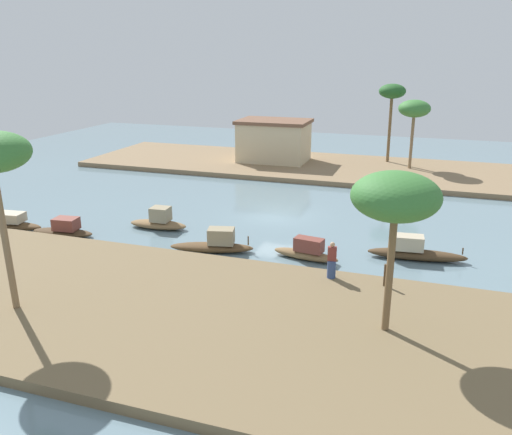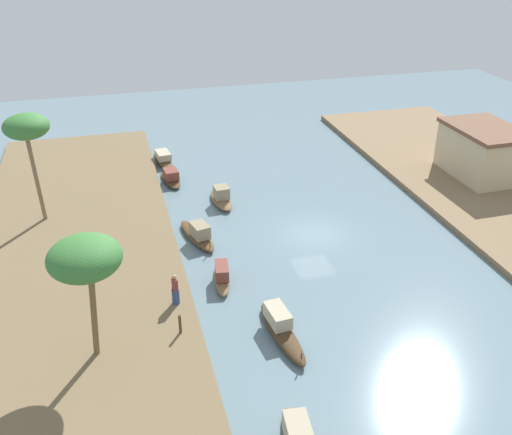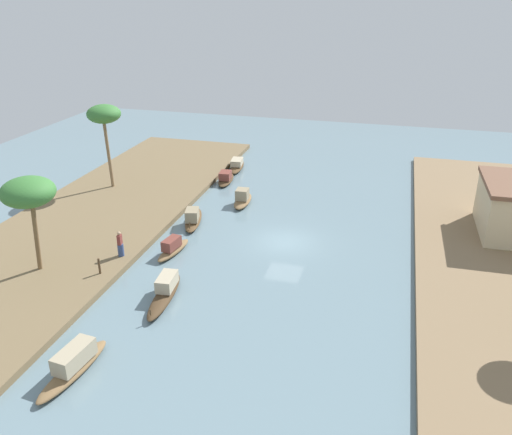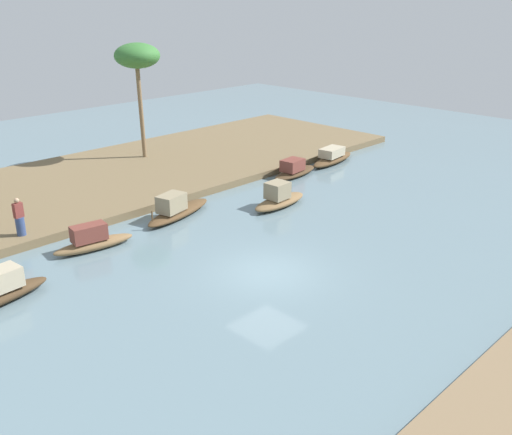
{
  "view_description": "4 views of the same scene",
  "coord_description": "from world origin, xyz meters",
  "px_view_note": "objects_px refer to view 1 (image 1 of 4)",
  "views": [
    {
      "loc": [
        9.76,
        -32.61,
        10.52
      ],
      "look_at": [
        -0.66,
        -2.2,
        0.44
      ],
      "focal_mm": 37.82,
      "sensor_mm": 36.0,
      "label": 1
    },
    {
      "loc": [
        29.94,
        -12.01,
        18.27
      ],
      "look_at": [
        -2.29,
        -3.33,
        0.52
      ],
      "focal_mm": 39.84,
      "sensor_mm": 36.0,
      "label": 2
    },
    {
      "loc": [
        32.59,
        6.74,
        16.59
      ],
      "look_at": [
        -2.3,
        -2.76,
        0.59
      ],
      "focal_mm": 36.68,
      "sensor_mm": 36.0,
      "label": 3
    },
    {
      "loc": [
        15.18,
        14.38,
        10.45
      ],
      "look_at": [
        -2.94,
        -3.58,
        0.58
      ],
      "focal_mm": 40.76,
      "sensor_mm": 36.0,
      "label": 4
    }
  ],
  "objects_px": {
    "mooring_post": "(385,275)",
    "palm_tree_right_tall": "(414,110)",
    "sampan_foreground": "(414,251)",
    "sampan_upstream_small": "(9,223)",
    "sampan_midstream": "(64,229)",
    "palm_tree_right_short": "(392,93)",
    "palm_tree_left_far": "(396,198)",
    "person_on_near_bank": "(332,263)",
    "sampan_near_left_bank": "(215,244)",
    "riverside_building": "(274,140)",
    "sampan_with_tall_canopy": "(159,221)",
    "sampan_downstream_large": "(307,251)"
  },
  "relations": [
    {
      "from": "sampan_near_left_bank",
      "to": "person_on_near_bank",
      "type": "height_order",
      "value": "person_on_near_bank"
    },
    {
      "from": "sampan_upstream_small",
      "to": "palm_tree_right_short",
      "type": "bearing_deg",
      "value": 45.74
    },
    {
      "from": "sampan_midstream",
      "to": "palm_tree_right_short",
      "type": "xyz_separation_m",
      "value": [
        15.93,
        26.31,
        6.3
      ]
    },
    {
      "from": "sampan_midstream",
      "to": "palm_tree_right_tall",
      "type": "relative_size",
      "value": 0.66
    },
    {
      "from": "sampan_midstream",
      "to": "palm_tree_right_tall",
      "type": "bearing_deg",
      "value": 46.99
    },
    {
      "from": "sampan_foreground",
      "to": "sampan_upstream_small",
      "type": "relative_size",
      "value": 1.14
    },
    {
      "from": "palm_tree_right_short",
      "to": "mooring_post",
      "type": "bearing_deg",
      "value": -84.44
    },
    {
      "from": "sampan_foreground",
      "to": "riverside_building",
      "type": "distance_m",
      "value": 24.93
    },
    {
      "from": "sampan_foreground",
      "to": "sampan_upstream_small",
      "type": "height_order",
      "value": "sampan_foreground"
    },
    {
      "from": "sampan_midstream",
      "to": "palm_tree_left_far",
      "type": "distance_m",
      "value": 20.63
    },
    {
      "from": "sampan_midstream",
      "to": "sampan_with_tall_canopy",
      "type": "xyz_separation_m",
      "value": [
        4.64,
        3.01,
        0.06
      ]
    },
    {
      "from": "mooring_post",
      "to": "palm_tree_right_tall",
      "type": "relative_size",
      "value": 0.17
    },
    {
      "from": "mooring_post",
      "to": "palm_tree_right_tall",
      "type": "xyz_separation_m",
      "value": [
        -0.6,
        26.05,
        4.62
      ]
    },
    {
      "from": "person_on_near_bank",
      "to": "riverside_building",
      "type": "height_order",
      "value": "riverside_building"
    },
    {
      "from": "sampan_midstream",
      "to": "sampan_foreground",
      "type": "distance_m",
      "value": 19.88
    },
    {
      "from": "palm_tree_right_short",
      "to": "sampan_upstream_small",
      "type": "bearing_deg",
      "value": -126.93
    },
    {
      "from": "sampan_near_left_bank",
      "to": "palm_tree_right_tall",
      "type": "relative_size",
      "value": 0.79
    },
    {
      "from": "sampan_with_tall_canopy",
      "to": "mooring_post",
      "type": "xyz_separation_m",
      "value": [
        14.05,
        -4.99,
        0.48
      ]
    },
    {
      "from": "riverside_building",
      "to": "sampan_upstream_small",
      "type": "bearing_deg",
      "value": -113.08
    },
    {
      "from": "sampan_midstream",
      "to": "mooring_post",
      "type": "height_order",
      "value": "mooring_post"
    },
    {
      "from": "sampan_midstream",
      "to": "sampan_foreground",
      "type": "bearing_deg",
      "value": 2.02
    },
    {
      "from": "sampan_with_tall_canopy",
      "to": "mooring_post",
      "type": "distance_m",
      "value": 14.92
    },
    {
      "from": "sampan_near_left_bank",
      "to": "person_on_near_bank",
      "type": "xyz_separation_m",
      "value": [
        6.85,
        -2.34,
        0.69
      ]
    },
    {
      "from": "sampan_foreground",
      "to": "palm_tree_left_far",
      "type": "xyz_separation_m",
      "value": [
        -0.55,
        -8.58,
        5.05
      ]
    },
    {
      "from": "palm_tree_right_tall",
      "to": "sampan_near_left_bank",
      "type": "bearing_deg",
      "value": -110.21
    },
    {
      "from": "person_on_near_bank",
      "to": "palm_tree_left_far",
      "type": "bearing_deg",
      "value": -63.65
    },
    {
      "from": "palm_tree_right_tall",
      "to": "person_on_near_bank",
      "type": "bearing_deg",
      "value": -94.05
    },
    {
      "from": "sampan_near_left_bank",
      "to": "sampan_with_tall_canopy",
      "type": "relative_size",
      "value": 1.26
    },
    {
      "from": "sampan_midstream",
      "to": "sampan_upstream_small",
      "type": "distance_m",
      "value": 3.93
    },
    {
      "from": "sampan_near_left_bank",
      "to": "sampan_midstream",
      "type": "relative_size",
      "value": 1.2
    },
    {
      "from": "sampan_midstream",
      "to": "mooring_post",
      "type": "xyz_separation_m",
      "value": [
        18.69,
        -1.98,
        0.54
      ]
    },
    {
      "from": "palm_tree_left_far",
      "to": "mooring_post",
      "type": "bearing_deg",
      "value": 96.61
    },
    {
      "from": "sampan_midstream",
      "to": "sampan_downstream_large",
      "type": "xyz_separation_m",
      "value": [
        14.41,
        0.98,
        0.05
      ]
    },
    {
      "from": "sampan_downstream_large",
      "to": "palm_tree_right_tall",
      "type": "height_order",
      "value": "palm_tree_right_tall"
    },
    {
      "from": "sampan_midstream",
      "to": "palm_tree_right_short",
      "type": "bearing_deg",
      "value": 52.72
    },
    {
      "from": "sampan_foreground",
      "to": "palm_tree_left_far",
      "type": "distance_m",
      "value": 9.98
    },
    {
      "from": "sampan_midstream",
      "to": "palm_tree_right_tall",
      "type": "height_order",
      "value": "palm_tree_right_tall"
    },
    {
      "from": "palm_tree_right_tall",
      "to": "palm_tree_right_short",
      "type": "relative_size",
      "value": 0.84
    },
    {
      "from": "person_on_near_bank",
      "to": "riverside_building",
      "type": "relative_size",
      "value": 0.26
    },
    {
      "from": "sampan_foreground",
      "to": "sampan_with_tall_canopy",
      "type": "bearing_deg",
      "value": 173.53
    },
    {
      "from": "sampan_near_left_bank",
      "to": "sampan_downstream_large",
      "type": "bearing_deg",
      "value": -8.31
    },
    {
      "from": "sampan_foreground",
      "to": "sampan_with_tall_canopy",
      "type": "relative_size",
      "value": 1.37
    },
    {
      "from": "sampan_near_left_bank",
      "to": "sampan_midstream",
      "type": "distance_m",
      "value": 9.42
    },
    {
      "from": "palm_tree_right_tall",
      "to": "palm_tree_right_short",
      "type": "height_order",
      "value": "palm_tree_right_short"
    },
    {
      "from": "mooring_post",
      "to": "sampan_near_left_bank",
      "type": "bearing_deg",
      "value": 165.15
    },
    {
      "from": "sampan_near_left_bank",
      "to": "sampan_downstream_large",
      "type": "xyz_separation_m",
      "value": [
        5.0,
        0.5,
        0.0
      ]
    },
    {
      "from": "sampan_midstream",
      "to": "sampan_near_left_bank",
      "type": "bearing_deg",
      "value": -3.15
    },
    {
      "from": "sampan_downstream_large",
      "to": "riverside_building",
      "type": "xyz_separation_m",
      "value": [
        -8.68,
        22.39,
        1.91
      ]
    },
    {
      "from": "sampan_near_left_bank",
      "to": "sampan_upstream_small",
      "type": "height_order",
      "value": "sampan_near_left_bank"
    },
    {
      "from": "palm_tree_right_short",
      "to": "riverside_building",
      "type": "bearing_deg",
      "value": -163.95
    }
  ]
}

